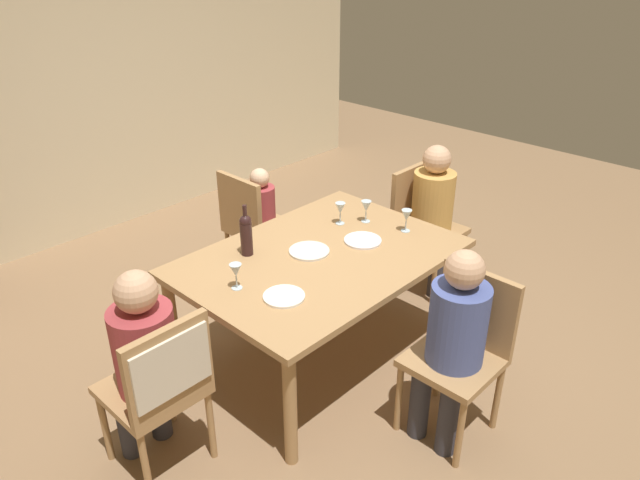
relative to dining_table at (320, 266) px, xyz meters
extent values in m
plane|color=#846647|center=(0.00, 0.00, -0.66)|extent=(10.00, 10.00, 0.00)
cube|color=beige|center=(0.00, 2.78, 0.69)|extent=(6.40, 0.12, 2.70)
cube|color=#A87F51|center=(0.00, 0.00, 0.06)|extent=(1.64, 1.16, 0.04)
cylinder|color=#A87F51|center=(-0.75, -0.51, -0.31)|extent=(0.07, 0.07, 0.70)
cylinder|color=#A87F51|center=(0.75, -0.51, -0.31)|extent=(0.07, 0.07, 0.70)
cylinder|color=#A87F51|center=(-0.75, 0.51, -0.31)|extent=(0.07, 0.07, 0.70)
cylinder|color=#A87F51|center=(0.75, 0.51, -0.31)|extent=(0.07, 0.07, 0.70)
cylinder|color=#A87F51|center=(-0.19, -1.15, -0.44)|extent=(0.04, 0.04, 0.44)
cylinder|color=#A87F51|center=(-0.19, -0.77, -0.44)|extent=(0.04, 0.04, 0.44)
cylinder|color=#A87F51|center=(0.19, -1.15, -0.44)|extent=(0.04, 0.04, 0.44)
cylinder|color=#A87F51|center=(0.19, -0.77, -0.44)|extent=(0.04, 0.04, 0.44)
cube|color=#A87F51|center=(0.00, -0.96, -0.20)|extent=(0.44, 0.44, 0.04)
cube|color=#A87F51|center=(0.20, -0.96, 0.04)|extent=(0.04, 0.44, 0.44)
cylinder|color=#A87F51|center=(-1.39, 0.19, -0.44)|extent=(0.04, 0.04, 0.44)
cylinder|color=#A87F51|center=(-1.01, 0.19, -0.44)|extent=(0.04, 0.04, 0.44)
cylinder|color=#A87F51|center=(-1.39, -0.19, -0.44)|extent=(0.04, 0.04, 0.44)
cylinder|color=#A87F51|center=(-1.01, -0.19, -0.44)|extent=(0.04, 0.04, 0.44)
cube|color=#A87F51|center=(-1.20, 0.00, -0.20)|extent=(0.44, 0.44, 0.04)
cube|color=#A87F51|center=(-1.20, -0.20, 0.04)|extent=(0.44, 0.04, 0.44)
cube|color=beige|center=(-1.20, -0.20, 0.06)|extent=(0.40, 0.07, 0.31)
cylinder|color=#A87F51|center=(1.39, -0.19, -0.44)|extent=(0.04, 0.04, 0.44)
cylinder|color=#A87F51|center=(1.01, -0.19, -0.44)|extent=(0.04, 0.04, 0.44)
cylinder|color=#A87F51|center=(1.39, 0.19, -0.44)|extent=(0.04, 0.04, 0.44)
cylinder|color=#A87F51|center=(1.01, 0.19, -0.44)|extent=(0.04, 0.04, 0.44)
cube|color=#A87F51|center=(1.20, 0.00, -0.20)|extent=(0.44, 0.44, 0.04)
cube|color=#A87F51|center=(1.20, 0.20, 0.04)|extent=(0.44, 0.04, 0.44)
cylinder|color=#A87F51|center=(0.56, 1.15, -0.44)|extent=(0.04, 0.04, 0.44)
cylinder|color=#A87F51|center=(0.56, 0.77, -0.44)|extent=(0.04, 0.04, 0.44)
cylinder|color=#A87F51|center=(0.18, 1.15, -0.44)|extent=(0.04, 0.04, 0.44)
cylinder|color=#A87F51|center=(0.18, 0.77, -0.44)|extent=(0.04, 0.04, 0.44)
cube|color=#A87F51|center=(0.37, 0.96, -0.20)|extent=(0.44, 0.44, 0.04)
cube|color=#A87F51|center=(0.17, 0.96, 0.04)|extent=(0.04, 0.44, 0.44)
cylinder|color=#33333D|center=(-0.14, -1.05, -0.43)|extent=(0.11, 0.11, 0.46)
cylinder|color=#33333D|center=(-0.14, -0.87, -0.43)|extent=(0.11, 0.11, 0.46)
cylinder|color=#475699|center=(0.00, -0.96, 0.03)|extent=(0.30, 0.30, 0.46)
sphere|color=tan|center=(0.00, -0.96, 0.36)|extent=(0.20, 0.20, 0.20)
cylinder|color=#33333D|center=(-1.29, 0.14, -0.43)|extent=(0.11, 0.11, 0.46)
cylinder|color=#33333D|center=(-1.11, 0.14, -0.43)|extent=(0.11, 0.11, 0.46)
cylinder|color=#9E383D|center=(-1.20, 0.00, 0.03)|extent=(0.30, 0.30, 0.46)
sphere|color=tan|center=(-1.20, 0.00, 0.37)|extent=(0.20, 0.20, 0.20)
cylinder|color=#33333D|center=(1.29, -0.14, -0.43)|extent=(0.11, 0.11, 0.46)
cylinder|color=#33333D|center=(1.11, -0.14, -0.43)|extent=(0.11, 0.11, 0.46)
cylinder|color=tan|center=(1.20, 0.00, 0.03)|extent=(0.30, 0.30, 0.47)
sphere|color=tan|center=(1.20, 0.00, 0.37)|extent=(0.20, 0.20, 0.20)
cylinder|color=#33333D|center=(0.47, 1.02, -0.43)|extent=(0.08, 0.08, 0.46)
cylinder|color=#33333D|center=(0.47, 0.89, -0.43)|extent=(0.08, 0.08, 0.46)
cylinder|color=#9E383D|center=(0.37, 0.96, -0.03)|extent=(0.22, 0.22, 0.33)
sphere|color=beige|center=(0.37, 0.96, 0.20)|extent=(0.14, 0.14, 0.14)
cylinder|color=black|center=(-0.29, 0.32, 0.18)|extent=(0.07, 0.07, 0.21)
sphere|color=black|center=(-0.29, 0.32, 0.30)|extent=(0.07, 0.07, 0.07)
cylinder|color=black|center=(-0.29, 0.32, 0.35)|extent=(0.03, 0.03, 0.09)
cylinder|color=silver|center=(0.61, -0.18, 0.08)|extent=(0.06, 0.06, 0.00)
cylinder|color=silver|center=(0.61, -0.18, 0.12)|extent=(0.01, 0.01, 0.07)
cone|color=silver|center=(0.61, -0.18, 0.19)|extent=(0.07, 0.07, 0.07)
cylinder|color=silver|center=(-0.58, 0.07, 0.08)|extent=(0.06, 0.06, 0.00)
cylinder|color=silver|center=(-0.58, 0.07, 0.12)|extent=(0.01, 0.01, 0.07)
cone|color=silver|center=(-0.58, 0.07, 0.19)|extent=(0.07, 0.07, 0.07)
cylinder|color=silver|center=(0.54, 0.10, 0.08)|extent=(0.06, 0.06, 0.00)
cylinder|color=silver|center=(0.54, 0.10, 0.12)|extent=(0.01, 0.01, 0.07)
cone|color=silver|center=(0.54, 0.10, 0.19)|extent=(0.07, 0.07, 0.07)
cylinder|color=silver|center=(0.40, 0.20, 0.08)|extent=(0.06, 0.06, 0.00)
cylinder|color=silver|center=(0.40, 0.20, 0.12)|extent=(0.01, 0.01, 0.07)
cone|color=silver|center=(0.40, 0.20, 0.19)|extent=(0.07, 0.07, 0.07)
cylinder|color=white|center=(-0.47, -0.19, 0.08)|extent=(0.22, 0.22, 0.01)
cylinder|color=white|center=(0.31, -0.07, 0.08)|extent=(0.23, 0.23, 0.01)
cylinder|color=silver|center=(-0.02, 0.07, 0.08)|extent=(0.25, 0.25, 0.01)
camera|label=1|loc=(-2.27, -2.16, 1.80)|focal=33.54mm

